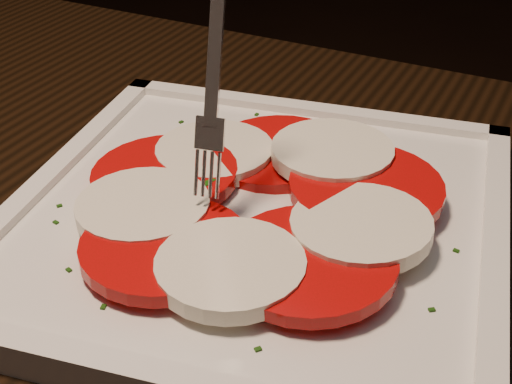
{
  "coord_description": "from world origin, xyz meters",
  "views": [
    {
      "loc": [
        0.37,
        -0.5,
        1.02
      ],
      "look_at": [
        0.18,
        -0.19,
        0.78
      ],
      "focal_mm": 50.0,
      "sensor_mm": 36.0,
      "label": 1
    }
  ],
  "objects": [
    {
      "name": "plate",
      "position": [
        0.18,
        -0.19,
        0.76
      ],
      "size": [
        0.37,
        0.37,
        0.01
      ],
      "primitive_type": "cube",
      "rotation": [
        0.0,
        0.0,
        0.27
      ],
      "color": "white",
      "rests_on": "table"
    },
    {
      "name": "caprese_salad",
      "position": [
        0.18,
        -0.19,
        0.77
      ],
      "size": [
        0.25,
        0.24,
        0.03
      ],
      "color": "#C10408",
      "rests_on": "plate"
    },
    {
      "name": "fork",
      "position": [
        0.15,
        -0.19,
        0.86
      ],
      "size": [
        0.03,
        0.05,
        0.15
      ],
      "primitive_type": null,
      "rotation": [
        0.0,
        0.0,
        0.29
      ],
      "color": "white",
      "rests_on": "caprese_salad"
    }
  ]
}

